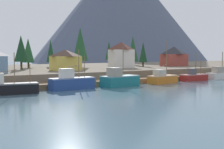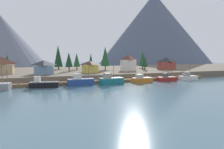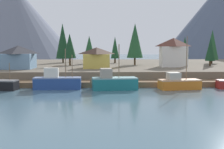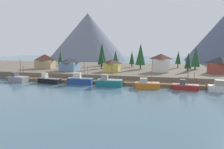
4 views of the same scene
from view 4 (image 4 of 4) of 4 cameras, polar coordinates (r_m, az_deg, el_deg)
The scene contains 25 objects.
ground_plane at distance 81.07m, azimuth 3.15°, elevation -0.87°, with size 400.00×400.00×1.00m, color #476675.
dock at distance 63.54m, azimuth 0.08°, elevation -2.34°, with size 80.00×4.00×1.60m.
shoreline_bank at distance 92.55m, azimuth 4.57°, elevation 1.29°, with size 400.00×56.00×2.50m, color #665B4C.
mountain_west_peak at distance 207.17m, azimuth -7.04°, elevation 11.04°, with size 81.62×81.62×47.34m, color slate.
fishing_boat_grey at distance 74.96m, azimuth -25.92°, elevation -1.08°, with size 6.67×3.82×7.87m.
fishing_boat_black at distance 68.09m, azimuth -18.08°, elevation -1.57°, with size 8.45×3.59×6.54m.
fishing_boat_blue at distance 63.42m, azimuth -9.43°, elevation -1.75°, with size 8.24×2.54×7.11m.
fishing_boat_teal at distance 59.39m, azimuth -0.90°, elevation -2.28°, with size 8.02×4.06×7.89m.
fishing_boat_orange at distance 57.73m, azimuth 10.21°, elevation -2.93°, with size 7.41×3.82×9.26m.
fishing_boat_red at distance 58.59m, azimuth 20.70°, elevation -3.26°, with size 7.16×2.84×6.47m.
fishing_boat_white at distance 60.16m, azimuth 29.60°, elevation -3.36°, with size 7.12×3.32×6.79m.
house_white at distance 76.93m, azimuth 14.17°, elevation 3.39°, with size 6.52×4.21×7.04m.
house_red at distance 80.35m, azimuth 29.30°, elevation 2.48°, with size 8.34×4.89×6.13m.
house_blue at distance 81.10m, azimuth -12.34°, elevation 2.99°, with size 6.88×6.93×5.19m.
house_yellow at distance 75.73m, azimuth -0.08°, elevation 2.68°, with size 6.20×5.30×4.77m.
house_tan at distance 92.85m, azimuth -19.13°, elevation 3.73°, with size 8.18×5.13×6.48m.
conifer_near_left at distance 94.70m, azimuth 18.91°, elevation 4.78°, with size 2.54×2.54×7.99m.
conifer_near_right at distance 80.35m, azimuth 21.47°, elevation 3.79°, with size 2.52×2.52×7.40m.
conifer_mid_left at distance 93.37m, azimuth 1.08°, elevation 5.07°, with size 3.25×3.25×8.06m.
conifer_mid_right at distance 86.57m, azimuth -3.20°, elevation 5.08°, with size 3.32×3.32×8.34m.
conifer_back_left at distance 84.81m, azimuth 8.41°, elevation 5.92°, with size 4.32×4.32×11.18m.
conifer_back_right at distance 100.37m, azimuth -2.94°, elevation 6.33°, with size 4.26×4.26×12.01m.
conifer_centre at distance 94.26m, azimuth 5.89°, elevation 5.00°, with size 2.50×2.50×7.97m.
conifer_far_left at distance 91.29m, azimuth 23.41°, elevation 4.81°, with size 3.78×3.78×9.80m.
conifer_far_right at distance 106.33m, azimuth -14.92°, elevation 4.84°, with size 3.19×3.19×7.36m.
Camera 4 is at (15.09, -58.72, 11.66)m, focal length 31.07 mm.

